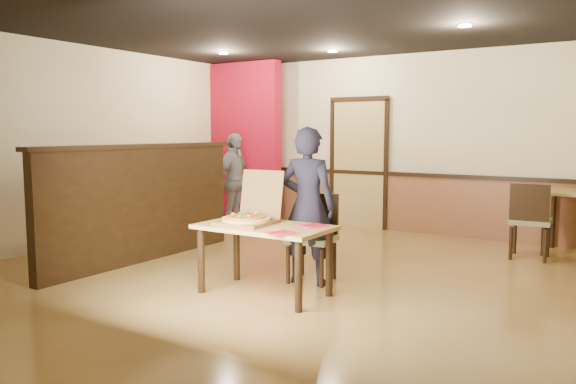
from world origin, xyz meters
name	(u,v)px	position (x,y,z in m)	size (l,w,h in m)	color
floor	(288,280)	(0.00, 0.00, 0.00)	(7.00, 7.00, 0.00)	#A57F40
ceiling	(288,14)	(0.00, 0.00, 2.80)	(7.00, 7.00, 0.00)	black
wall_back	(406,144)	(0.00, 3.50, 1.40)	(7.00, 7.00, 0.00)	#FFF8C7
wall_left	(75,146)	(-3.50, 0.00, 1.40)	(7.00, 7.00, 0.00)	#FFF8C7
wainscot_back	(404,204)	(0.00, 3.47, 0.45)	(7.00, 0.04, 0.90)	brown
chair_rail_back	(404,174)	(0.00, 3.45, 0.92)	(7.00, 0.06, 0.06)	black
back_door	(359,164)	(-0.80, 3.46, 1.05)	(0.90, 0.06, 2.10)	tan
booth_partition	(142,202)	(-2.00, -0.20, 0.74)	(0.20, 3.10, 1.44)	black
red_accent_panel	(241,142)	(-2.90, 3.00, 1.40)	(1.60, 0.20, 2.78)	#A30B26
spot_a	(223,53)	(-2.30, 1.80, 2.78)	(0.14, 0.14, 0.02)	beige
spot_b	(333,51)	(-0.80, 2.50, 2.78)	(0.14, 0.14, 0.02)	beige
spot_c	(465,25)	(1.40, 1.50, 2.78)	(0.14, 0.14, 0.02)	beige
main_table	(264,236)	(0.10, -0.59, 0.58)	(1.29, 0.74, 0.69)	tan
diner_chair	(314,233)	(0.24, 0.15, 0.51)	(0.52, 0.52, 0.93)	olive
side_chair_left	(530,218)	(2.03, 2.43, 0.53)	(0.50, 0.50, 0.96)	olive
side_table	(576,205)	(2.48, 3.05, 0.65)	(0.80, 0.80, 0.83)	tan
diner	(308,206)	(0.24, 0.00, 0.82)	(0.60, 0.40, 1.65)	black
passerby	(234,181)	(-2.48, 2.25, 0.78)	(0.92, 0.38, 1.57)	gray
pizza_box	(249,217)	(-0.09, -0.58, 0.76)	(0.51, 0.60, 0.51)	brown
pizza	(246,219)	(-0.08, -0.64, 0.74)	(0.48, 0.48, 0.03)	tan
napkin_near	(281,233)	(0.48, -0.86, 0.69)	(0.32, 0.32, 0.01)	red
napkin_far	(313,225)	(0.51, -0.36, 0.69)	(0.31, 0.31, 0.01)	red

